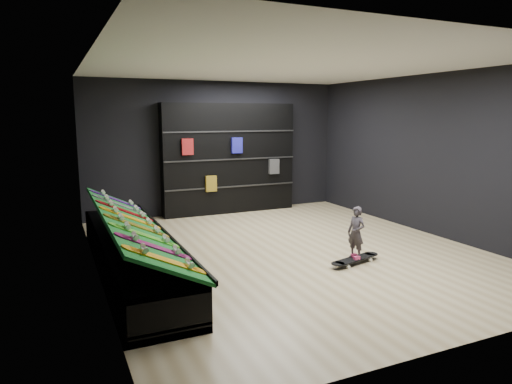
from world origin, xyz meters
name	(u,v)px	position (x,y,z in m)	size (l,w,h in m)	color
floor	(288,251)	(0.00, 0.00, 0.00)	(6.00, 7.00, 0.01)	tan
ceiling	(290,65)	(0.00, 0.00, 3.00)	(6.00, 7.00, 0.01)	white
wall_back	(217,148)	(0.00, 3.50, 1.50)	(6.00, 0.02, 3.00)	black
wall_front	(470,195)	(0.00, -3.50, 1.50)	(6.00, 0.02, 3.00)	black
wall_left	(93,170)	(-3.00, 0.00, 1.50)	(0.02, 7.00, 3.00)	black
wall_right	(430,155)	(3.00, 0.00, 1.50)	(0.02, 7.00, 3.00)	black
display_rack	(131,255)	(-2.55, 0.00, 0.25)	(0.90, 4.50, 0.50)	black
turf_ramp	(134,224)	(-2.50, 0.00, 0.71)	(1.00, 4.50, 0.04)	#0D5519
back_shelving	(229,159)	(0.23, 3.32, 1.25)	(3.13, 0.37, 2.50)	black
floor_skateboard	(355,261)	(0.61, -1.01, 0.04)	(0.98, 0.22, 0.09)	black
child	(356,243)	(0.61, -1.01, 0.33)	(0.18, 0.13, 0.48)	black
display_board_0	(166,260)	(-2.49, -1.90, 0.74)	(0.98, 0.22, 0.09)	yellow
display_board_1	(155,247)	(-2.49, -1.36, 0.74)	(0.98, 0.22, 0.09)	#E5198C
display_board_2	(146,235)	(-2.49, -0.81, 0.74)	(0.98, 0.22, 0.09)	green
display_board_3	(138,226)	(-2.49, -0.27, 0.74)	(0.98, 0.22, 0.09)	yellow
display_board_4	(131,218)	(-2.49, 0.27, 0.74)	(0.98, 0.22, 0.09)	orange
display_board_5	(126,211)	(-2.49, 0.81, 0.74)	(0.98, 0.22, 0.09)	red
display_board_6	(121,205)	(-2.49, 1.36, 0.74)	(0.98, 0.22, 0.09)	black
display_board_7	(116,200)	(-2.49, 1.90, 0.74)	(0.98, 0.22, 0.09)	purple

